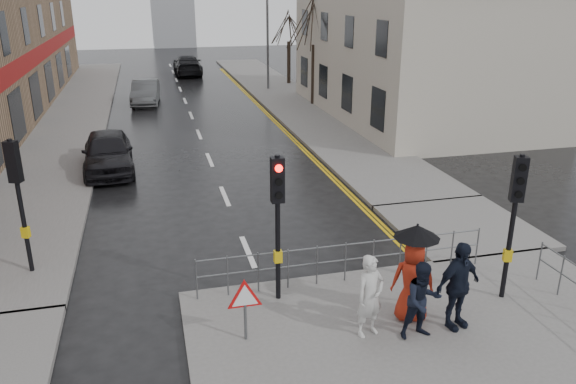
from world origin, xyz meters
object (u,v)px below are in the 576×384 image
pedestrian_a (370,296)px  car_mid (145,92)px  car_parked (108,152)px  pedestrian_with_umbrella (414,270)px  pedestrian_b (423,301)px  pedestrian_d (458,286)px

pedestrian_a → car_mid: bearing=81.5°
pedestrian_a → car_parked: size_ratio=0.38×
car_parked → pedestrian_a: bearing=-69.5°
pedestrian_a → pedestrian_with_umbrella: size_ratio=0.80×
pedestrian_b → pedestrian_d: size_ratio=0.86×
car_parked → pedestrian_d: bearing=-63.4°
pedestrian_a → pedestrian_b: pedestrian_a is taller
pedestrian_a → pedestrian_d: pedestrian_d is taller
pedestrian_with_umbrella → car_parked: 14.42m
pedestrian_with_umbrella → pedestrian_d: pedestrian_with_umbrella is taller
pedestrian_d → car_mid: bearing=87.1°
pedestrian_with_umbrella → car_parked: size_ratio=0.47×
pedestrian_with_umbrella → car_parked: bearing=117.9°
pedestrian_b → car_mid: pedestrian_b is taller
car_parked → car_mid: (1.59, 13.63, -0.06)m
pedestrian_d → car_mid: (-5.92, 26.86, -0.37)m
pedestrian_a → pedestrian_d: size_ratio=0.92×
pedestrian_a → pedestrian_d: 1.86m
pedestrian_a → pedestrian_with_umbrella: (1.08, 0.31, 0.28)m
pedestrian_b → pedestrian_d: bearing=8.7°
pedestrian_a → pedestrian_d: bearing=-22.6°
pedestrian_d → car_parked: bearing=104.2°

